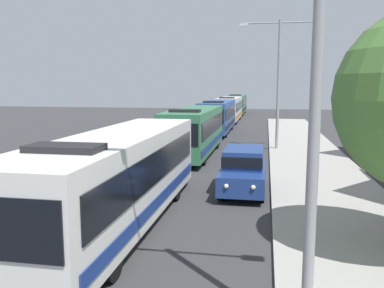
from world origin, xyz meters
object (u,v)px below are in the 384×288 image
at_px(streetlamp_near, 318,48).
at_px(streetlamp_mid, 279,72).
at_px(bus_middle, 218,115).
at_px(bus_second_in_line, 195,130).
at_px(bus_lead, 120,175).
at_px(bus_fourth_in_line, 229,108).
at_px(bus_rear, 237,104).
at_px(white_suv, 243,168).

relative_size(streetlamp_near, streetlamp_mid, 0.94).
xyz_separation_m(bus_middle, streetlamp_mid, (5.40, -9.96, 3.80)).
bearing_deg(bus_second_in_line, streetlamp_mid, 27.62).
bearing_deg(bus_lead, streetlamp_near, -43.77).
xyz_separation_m(bus_second_in_line, bus_fourth_in_line, (0.00, 25.41, 0.00)).
relative_size(bus_lead, bus_rear, 1.01).
relative_size(bus_middle, bus_fourth_in_line, 0.92).
height_order(streetlamp_near, streetlamp_mid, streetlamp_mid).
bearing_deg(streetlamp_mid, bus_middle, 118.46).
distance_m(white_suv, streetlamp_near, 11.15).
bearing_deg(bus_lead, bus_second_in_line, 90.00).
bearing_deg(bus_fourth_in_line, bus_middle, -90.00).
bearing_deg(bus_rear, bus_second_in_line, -90.00).
relative_size(bus_lead, white_suv, 2.56).
distance_m(bus_lead, bus_second_in_line, 13.88).
distance_m(bus_rear, streetlamp_near, 58.02).
bearing_deg(bus_fourth_in_line, streetlamp_mid, -76.56).
bearing_deg(streetlamp_mid, bus_rear, 98.58).
height_order(bus_middle, bus_fourth_in_line, same).
bearing_deg(streetlamp_near, bus_fourth_in_line, 96.92).
height_order(white_suv, streetlamp_near, streetlamp_near).
bearing_deg(bus_rear, bus_lead, -90.00).
distance_m(bus_second_in_line, bus_fourth_in_line, 25.41).
xyz_separation_m(bus_second_in_line, bus_middle, (0.00, 12.78, 0.00)).
distance_m(bus_lead, streetlamp_near, 8.25).
height_order(bus_lead, white_suv, bus_lead).
xyz_separation_m(bus_middle, bus_rear, (0.00, 25.83, 0.00)).
height_order(bus_lead, bus_second_in_line, same).
relative_size(bus_second_in_line, bus_middle, 0.99).
distance_m(bus_fourth_in_line, white_suv, 34.45).
distance_m(bus_lead, streetlamp_mid, 17.96).
distance_m(bus_middle, streetlamp_near, 32.48).
height_order(bus_lead, bus_fourth_in_line, same).
bearing_deg(bus_fourth_in_line, bus_lead, -90.00).
xyz_separation_m(white_suv, streetlamp_near, (1.70, -10.21, 4.14)).
height_order(white_suv, streetlamp_mid, streetlamp_mid).
relative_size(bus_lead, bus_middle, 1.08).
xyz_separation_m(bus_rear, streetlamp_near, (5.40, -57.67, 3.48)).
height_order(bus_rear, streetlamp_mid, streetlamp_mid).
xyz_separation_m(bus_middle, bus_fourth_in_line, (0.00, 12.62, 0.00)).
height_order(bus_second_in_line, bus_middle, same).
distance_m(bus_middle, bus_fourth_in_line, 12.62).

